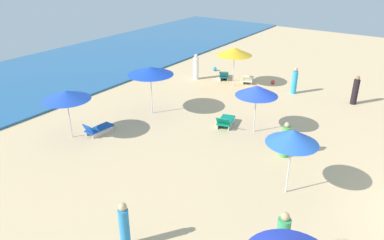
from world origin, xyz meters
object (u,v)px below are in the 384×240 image
object	(u,v)px
umbrella_5	(257,91)
beachgoer_1	(285,141)
beach_ball_1	(273,82)
lounge_chair_5_0	(225,121)
beach_ball_0	(215,69)
lounge_chair_0_0	(224,75)
lounge_chair_0_1	(248,79)
umbrella_6	(150,71)
umbrella_4	(66,95)
umbrella_1	(293,137)
umbrella_0	(234,51)
lounge_chair_4_0	(98,129)
beachgoer_5	(294,81)
beachgoer_4	(282,240)
beachgoer_2	(196,68)
beachgoer_3	(124,226)
beachgoer_6	(355,91)

from	to	relation	value
umbrella_5	beachgoer_1	distance (m)	2.89
umbrella_5	beach_ball_1	world-z (taller)	umbrella_5
lounge_chair_5_0	beach_ball_0	world-z (taller)	lounge_chair_5_0
lounge_chair_0_0	lounge_chair_0_1	size ratio (longest dim) A/B	0.99
umbrella_6	umbrella_4	bearing A→B (deg)	163.91
umbrella_1	umbrella_6	distance (m)	9.12
beachgoer_1	beach_ball_0	world-z (taller)	beachgoer_1
lounge_chair_0_1	umbrella_0	bearing A→B (deg)	44.67
umbrella_0	umbrella_4	xyz separation A→B (m)	(-10.73, 2.68, -0.16)
lounge_chair_0_1	beach_ball_1	bearing A→B (deg)	-175.09
umbrella_1	beach_ball_0	world-z (taller)	umbrella_1
lounge_chair_4_0	umbrella_6	xyz separation A→B (m)	(3.39, -0.52, 2.12)
lounge_chair_4_0	beachgoer_5	bearing A→B (deg)	-114.66
beach_ball_0	lounge_chair_0_0	bearing A→B (deg)	-129.94
umbrella_5	beachgoer_4	bearing A→B (deg)	-149.20
beachgoer_5	lounge_chair_5_0	bearing A→B (deg)	144.50
lounge_chair_0_0	beachgoer_2	world-z (taller)	beachgoer_2
beach_ball_1	lounge_chair_0_0	bearing A→B (deg)	106.15
beachgoer_5	umbrella_0	bearing A→B (deg)	77.25
lounge_chair_5_0	beachgoer_2	bearing A→B (deg)	-60.48
lounge_chair_4_0	beach_ball_0	distance (m)	11.98
umbrella_5	umbrella_4	bearing A→B (deg)	128.44
lounge_chair_0_1	beachgoer_2	xyz separation A→B (m)	(-1.29, 3.29, 0.57)
lounge_chair_5_0	beachgoer_5	bearing A→B (deg)	-114.77
lounge_chair_0_0	beachgoer_1	xyz separation A→B (m)	(-7.69, -7.40, 0.48)
lounge_chair_0_0	umbrella_5	size ratio (longest dim) A/B	0.65
beachgoer_3	beach_ball_0	world-z (taller)	beachgoer_3
beachgoer_5	umbrella_5	bearing A→B (deg)	157.22
umbrella_4	beachgoer_4	xyz separation A→B (m)	(-1.81, -11.05, -1.29)
lounge_chair_4_0	lounge_chair_5_0	world-z (taller)	lounge_chair_5_0
umbrella_4	beach_ball_0	bearing A→B (deg)	0.20
beachgoer_3	lounge_chair_5_0	bearing A→B (deg)	88.26
umbrella_1	beachgoer_2	bearing A→B (deg)	47.94
beachgoer_6	beach_ball_0	size ratio (longest dim) A/B	5.38
umbrella_4	beach_ball_0	xyz separation A→B (m)	(12.91, 0.05, -1.95)
beachgoer_4	lounge_chair_5_0	bearing A→B (deg)	-124.07
lounge_chair_5_0	beachgoer_2	size ratio (longest dim) A/B	0.92
umbrella_4	umbrella_5	size ratio (longest dim) A/B	0.98
beach_ball_1	beach_ball_0	bearing A→B (deg)	85.74
lounge_chair_0_0	beachgoer_6	distance (m)	8.41
lounge_chair_0_0	beachgoer_3	size ratio (longest dim) A/B	0.97
lounge_chair_0_0	umbrella_4	distance (m)	11.87
lounge_chair_4_0	beachgoer_5	distance (m)	12.09
beach_ball_0	beachgoer_2	bearing A→B (deg)	178.75
beachgoer_1	beachgoer_6	bearing A→B (deg)	-22.36
umbrella_5	umbrella_6	size ratio (longest dim) A/B	0.91
umbrella_4	beachgoer_5	distance (m)	13.33
beachgoer_2	beach_ball_1	size ratio (longest dim) A/B	6.74
beach_ball_1	beachgoer_3	bearing A→B (deg)	-171.61
umbrella_4	beachgoer_2	world-z (taller)	umbrella_4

